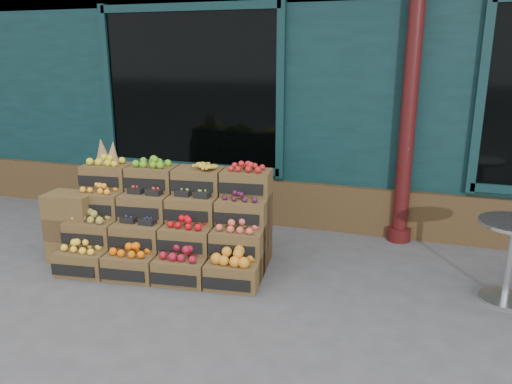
% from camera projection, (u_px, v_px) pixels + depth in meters
% --- Properties ---
extents(ground, '(60.00, 60.00, 0.00)m').
position_uv_depth(ground, '(253.00, 301.00, 4.61)').
color(ground, '#444447').
rests_on(ground, ground).
extents(shop_facade, '(12.00, 6.24, 4.80)m').
position_uv_depth(shop_facade, '(346.00, 42.00, 8.64)').
color(shop_facade, black).
rests_on(shop_facade, ground).
extents(crate_display, '(2.21, 1.27, 1.32)m').
position_uv_depth(crate_display, '(170.00, 228.00, 5.36)').
color(crate_display, '#523C20').
rests_on(crate_display, ground).
extents(spare_crates, '(0.54, 0.39, 0.76)m').
position_uv_depth(spare_crates, '(73.00, 227.00, 5.45)').
color(spare_crates, '#523C20').
rests_on(spare_crates, ground).
extents(bistro_table, '(0.61, 0.61, 0.77)m').
position_uv_depth(bistro_table, '(511.00, 252.00, 4.51)').
color(bistro_table, '#B2B4B9').
rests_on(bistro_table, ground).
extents(shopkeeper, '(0.77, 0.52, 2.08)m').
position_uv_depth(shopkeeper, '(185.00, 132.00, 7.66)').
color(shopkeeper, '#1D6524').
rests_on(shopkeeper, ground).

